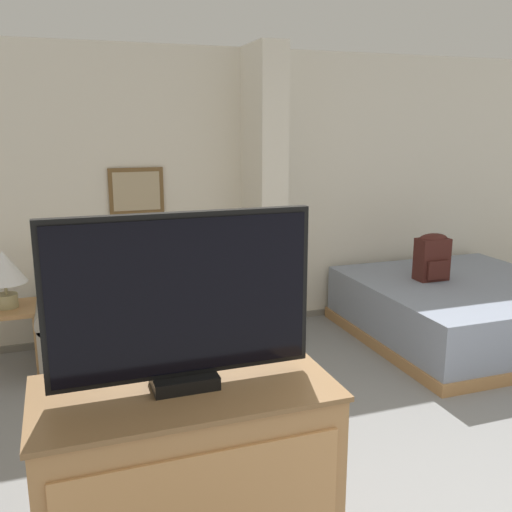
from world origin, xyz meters
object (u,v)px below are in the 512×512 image
at_px(tv, 182,301).
at_px(bed, 463,309).
at_px(table_lamp, 4,270).
at_px(tv_dresser, 188,502).
at_px(coffee_table, 157,358).
at_px(couch, 149,317).
at_px(backpack, 432,256).

xyz_separation_m(tv, bed, (3.06, 2.16, -1.04)).
relative_size(table_lamp, tv, 0.47).
bearing_deg(tv_dresser, table_lamp, 106.90).
bearing_deg(coffee_table, couch, 84.44).
height_order(tv_dresser, backpack, tv_dresser).
distance_m(couch, bed, 2.85).
distance_m(table_lamp, backpack, 3.65).
bearing_deg(tv_dresser, tv, 90.00).
bearing_deg(tv, tv_dresser, -90.00).
xyz_separation_m(couch, backpack, (2.54, -0.41, 0.42)).
xyz_separation_m(bed, backpack, (-0.25, 0.16, 0.48)).
distance_m(tv_dresser, tv, 0.82).
bearing_deg(bed, couch, 168.45).
height_order(table_lamp, tv, tv).
bearing_deg(backpack, couch, 170.81).
bearing_deg(backpack, coffee_table, -168.64).
bearing_deg(tv, table_lamp, 106.91).
relative_size(coffee_table, table_lamp, 1.25).
xyz_separation_m(couch, table_lamp, (-1.09, -0.02, 0.51)).
distance_m(table_lamp, tv, 2.87).
height_order(bed, backpack, backpack).
bearing_deg(coffee_table, tv, -95.59).
bearing_deg(table_lamp, tv, -73.09).
distance_m(tv_dresser, bed, 3.75).
distance_m(couch, coffee_table, 0.94).
relative_size(coffee_table, tv_dresser, 0.51).
bearing_deg(tv, coffee_table, 84.41).
relative_size(couch, tv_dresser, 1.60).
xyz_separation_m(table_lamp, tv_dresser, (0.82, -2.71, -0.35)).
bearing_deg(bed, tv_dresser, -144.76).
distance_m(bed, backpack, 0.57).
relative_size(coffee_table, backpack, 1.31).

